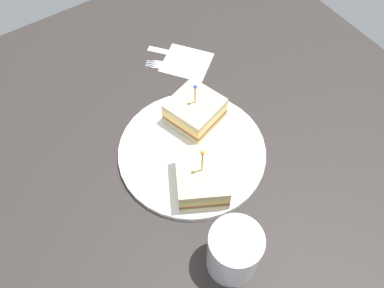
{
  "coord_description": "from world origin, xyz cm",
  "views": [
    {
      "loc": [
        32.75,
        -21.91,
        63.57
      ],
      "look_at": [
        0.0,
        0.0,
        3.13
      ],
      "focal_mm": 37.93,
      "sensor_mm": 36.0,
      "label": 1
    }
  ],
  "objects_px": {
    "plate": "(192,152)",
    "napkin": "(187,62)",
    "fork": "(167,65)",
    "sandwich_half_back": "(202,178)",
    "knife": "(173,53)",
    "drink_glass": "(233,253)",
    "sandwich_half_front": "(195,111)"
  },
  "relations": [
    {
      "from": "plate",
      "to": "fork",
      "type": "bearing_deg",
      "value": 159.97
    },
    {
      "from": "sandwich_half_front",
      "to": "drink_glass",
      "type": "bearing_deg",
      "value": -22.12
    },
    {
      "from": "sandwich_half_front",
      "to": "sandwich_half_back",
      "type": "height_order",
      "value": "sandwich_half_back"
    },
    {
      "from": "fork",
      "to": "knife",
      "type": "bearing_deg",
      "value": 127.27
    },
    {
      "from": "sandwich_half_back",
      "to": "fork",
      "type": "bearing_deg",
      "value": 159.7
    },
    {
      "from": "sandwich_half_back",
      "to": "napkin",
      "type": "distance_m",
      "value": 0.31
    },
    {
      "from": "plate",
      "to": "napkin",
      "type": "distance_m",
      "value": 0.23
    },
    {
      "from": "sandwich_half_back",
      "to": "knife",
      "type": "bearing_deg",
      "value": 156.14
    },
    {
      "from": "plate",
      "to": "drink_glass",
      "type": "xyz_separation_m",
      "value": [
        0.2,
        -0.06,
        0.04
      ]
    },
    {
      "from": "napkin",
      "to": "plate",
      "type": "bearing_deg",
      "value": -30.87
    },
    {
      "from": "napkin",
      "to": "knife",
      "type": "distance_m",
      "value": 0.04
    },
    {
      "from": "plate",
      "to": "fork",
      "type": "distance_m",
      "value": 0.23
    },
    {
      "from": "sandwich_half_front",
      "to": "fork",
      "type": "height_order",
      "value": "sandwich_half_front"
    },
    {
      "from": "sandwich_half_back",
      "to": "drink_glass",
      "type": "relative_size",
      "value": 1.26
    },
    {
      "from": "sandwich_half_front",
      "to": "napkin",
      "type": "relative_size",
      "value": 1.12
    },
    {
      "from": "plate",
      "to": "napkin",
      "type": "xyz_separation_m",
      "value": [
        -0.2,
        0.12,
        -0.0
      ]
    },
    {
      "from": "drink_glass",
      "to": "sandwich_half_front",
      "type": "bearing_deg",
      "value": 157.88
    },
    {
      "from": "drink_glass",
      "to": "napkin",
      "type": "height_order",
      "value": "drink_glass"
    },
    {
      "from": "sandwich_half_front",
      "to": "knife",
      "type": "height_order",
      "value": "sandwich_half_front"
    },
    {
      "from": "napkin",
      "to": "sandwich_half_back",
      "type": "bearing_deg",
      "value": -28.54
    },
    {
      "from": "napkin",
      "to": "knife",
      "type": "height_order",
      "value": "knife"
    },
    {
      "from": "fork",
      "to": "knife",
      "type": "relative_size",
      "value": 0.88
    },
    {
      "from": "knife",
      "to": "drink_glass",
      "type": "bearing_deg",
      "value": -21.11
    },
    {
      "from": "sandwich_half_back",
      "to": "drink_glass",
      "type": "xyz_separation_m",
      "value": [
        0.13,
        -0.03,
        0.01
      ]
    },
    {
      "from": "drink_glass",
      "to": "fork",
      "type": "xyz_separation_m",
      "value": [
        -0.41,
        0.14,
        -0.04
      ]
    },
    {
      "from": "drink_glass",
      "to": "fork",
      "type": "bearing_deg",
      "value": 161.53
    },
    {
      "from": "sandwich_half_front",
      "to": "napkin",
      "type": "height_order",
      "value": "sandwich_half_front"
    },
    {
      "from": "drink_glass",
      "to": "napkin",
      "type": "bearing_deg",
      "value": 155.84
    },
    {
      "from": "sandwich_half_front",
      "to": "napkin",
      "type": "distance_m",
      "value": 0.17
    },
    {
      "from": "fork",
      "to": "sandwich_half_front",
      "type": "bearing_deg",
      "value": -12.18
    },
    {
      "from": "plate",
      "to": "knife",
      "type": "xyz_separation_m",
      "value": [
        -0.24,
        0.11,
        -0.0
      ]
    },
    {
      "from": "plate",
      "to": "sandwich_half_front",
      "type": "xyz_separation_m",
      "value": [
        -0.06,
        0.04,
        0.03
      ]
    }
  ]
}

